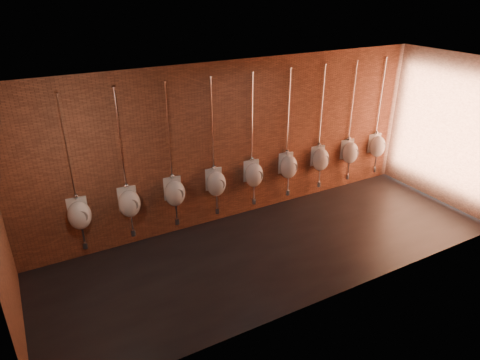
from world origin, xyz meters
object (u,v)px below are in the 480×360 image
object	(u,v)px
urinal_0	(79,214)
urinal_3	(216,183)
urinal_1	(129,203)
urinal_7	(350,152)
urinal_5	(288,166)
urinal_8	(377,146)
urinal_2	(175,192)
urinal_4	(254,174)
urinal_6	(320,159)

from	to	relation	value
urinal_0	urinal_3	size ratio (longest dim) A/B	1.00
urinal_1	urinal_7	xyz separation A→B (m)	(5.12, 0.00, 0.00)
urinal_0	urinal_7	bearing A→B (deg)	0.00
urinal_1	urinal_3	size ratio (longest dim) A/B	1.00
urinal_5	urinal_0	bearing A→B (deg)	180.00
urinal_3	urinal_8	bearing A→B (deg)	0.00
urinal_5	urinal_8	distance (m)	2.56
urinal_3	urinal_2	bearing A→B (deg)	180.00
urinal_1	urinal_5	xyz separation A→B (m)	(3.41, 0.00, 0.00)
urinal_8	urinal_4	bearing A→B (deg)	180.00
urinal_0	urinal_8	size ratio (longest dim) A/B	1.00
urinal_2	urinal_6	xyz separation A→B (m)	(3.41, 0.00, 0.00)
urinal_6	urinal_2	bearing A→B (deg)	180.00
urinal_4	urinal_5	bearing A→B (deg)	0.00
urinal_5	urinal_3	bearing A→B (deg)	180.00
urinal_6	urinal_8	size ratio (longest dim) A/B	1.00
urinal_6	urinal_8	distance (m)	1.71
urinal_0	urinal_8	world-z (taller)	same
urinal_7	urinal_0	bearing A→B (deg)	180.00
urinal_6	urinal_7	size ratio (longest dim) A/B	1.00
urinal_2	urinal_5	world-z (taller)	same
urinal_0	urinal_4	size ratio (longest dim) A/B	1.00
urinal_0	urinal_4	xyz separation A→B (m)	(3.41, 0.00, 0.00)
urinal_0	urinal_8	distance (m)	6.83
urinal_6	urinal_7	distance (m)	0.85
urinal_1	urinal_6	distance (m)	4.27
urinal_8	urinal_0	bearing A→B (deg)	180.00
urinal_5	urinal_2	bearing A→B (deg)	180.00
urinal_3	urinal_5	bearing A→B (deg)	0.00
urinal_2	urinal_7	xyz separation A→B (m)	(4.27, 0.00, 0.00)
urinal_2	urinal_5	bearing A→B (deg)	0.00
urinal_1	urinal_2	size ratio (longest dim) A/B	1.00
urinal_3	urinal_7	bearing A→B (deg)	0.00
urinal_3	urinal_0	bearing A→B (deg)	180.00
urinal_0	urinal_3	xyz separation A→B (m)	(2.56, 0.00, 0.00)
urinal_5	urinal_8	xyz separation A→B (m)	(2.56, 0.00, 0.00)
urinal_0	urinal_7	distance (m)	5.97
urinal_3	urinal_4	size ratio (longest dim) A/B	1.00
urinal_2	urinal_8	distance (m)	5.12
urinal_4	urinal_7	world-z (taller)	same
urinal_4	urinal_6	xyz separation A→B (m)	(1.71, 0.00, 0.00)
urinal_0	urinal_4	bearing A→B (deg)	0.00
urinal_1	urinal_2	bearing A→B (deg)	0.00
urinal_7	urinal_3	bearing A→B (deg)	180.00
urinal_2	urinal_6	size ratio (longest dim) A/B	1.00
urinal_7	urinal_8	bearing A→B (deg)	0.00
urinal_0	urinal_5	size ratio (longest dim) A/B	1.00
urinal_3	urinal_6	world-z (taller)	same
urinal_1	urinal_8	world-z (taller)	same
urinal_2	urinal_4	xyz separation A→B (m)	(1.71, 0.00, 0.00)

